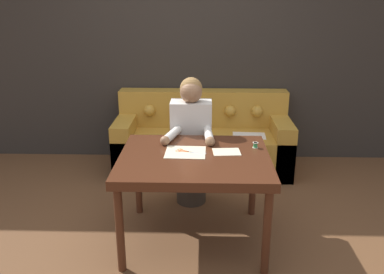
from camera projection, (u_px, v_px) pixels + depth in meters
ground_plane at (178, 239)px, 3.31m from camera, size 16.00×16.00×0.00m
wall_back at (187, 49)px, 4.63m from camera, size 8.00×0.06×2.60m
dining_table at (194, 165)px, 3.10m from camera, size 1.14×0.95×0.73m
couch at (203, 142)px, 4.59m from camera, size 1.91×0.77×0.86m
person at (191, 143)px, 3.72m from camera, size 0.45×0.60×1.20m
pattern_paper_main at (185, 152)px, 3.14m from camera, size 0.32×0.28×0.00m
pattern_paper_offcut at (226, 152)px, 3.15m from camera, size 0.22×0.18×0.00m
scissors at (186, 151)px, 3.15m from camera, size 0.24×0.14×0.01m
thread_spool at (255, 145)px, 3.23m from camera, size 0.04×0.04×0.05m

